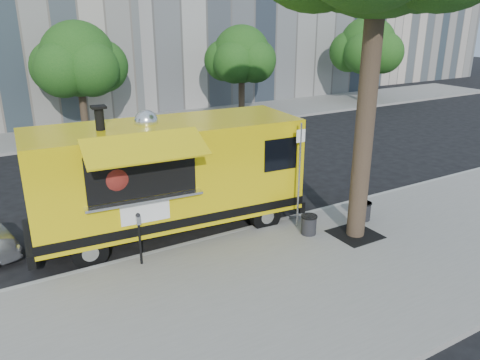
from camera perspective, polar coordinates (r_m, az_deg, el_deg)
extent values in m
plane|color=black|center=(14.01, -2.03, -5.23)|extent=(120.00, 120.00, 0.00)
cube|color=gray|center=(11.03, 8.20, -12.33)|extent=(60.00, 6.00, 0.15)
cube|color=#999993|center=(13.24, -0.10, -6.39)|extent=(60.00, 0.14, 0.16)
cube|color=gray|center=(26.08, -16.47, 5.89)|extent=(60.00, 5.00, 0.15)
cylinder|color=#33261C|center=(12.30, 15.05, 7.31)|extent=(0.48, 0.48, 6.50)
cube|color=black|center=(13.33, 13.83, -6.44)|extent=(1.20, 1.20, 0.02)
cylinder|color=#33261C|center=(24.82, -18.54, 8.28)|extent=(0.36, 0.36, 2.60)
sphere|color=#134412|center=(24.51, -19.16, 13.78)|extent=(3.60, 3.60, 3.60)
cylinder|color=#33261C|center=(27.81, 0.19, 10.39)|extent=(0.36, 0.36, 2.60)
sphere|color=#134412|center=(27.54, 0.20, 15.10)|extent=(3.24, 3.24, 3.24)
cylinder|color=#33261C|center=(34.11, 14.91, 11.45)|extent=(0.36, 0.36, 2.60)
sphere|color=#134412|center=(33.88, 15.28, 15.55)|extent=(3.78, 3.78, 3.78)
cylinder|color=silver|center=(12.98, 7.21, 0.42)|extent=(0.06, 0.06, 3.00)
cube|color=white|center=(12.65, 7.43, 5.35)|extent=(0.28, 0.02, 0.35)
cylinder|color=black|center=(11.54, -12.07, -7.66)|extent=(0.06, 0.06, 1.05)
cube|color=silver|center=(11.27, -12.30, -4.83)|extent=(0.10, 0.08, 0.22)
sphere|color=black|center=(11.22, -12.34, -4.22)|extent=(0.11, 0.11, 0.11)
cube|color=yellow|center=(12.87, -8.81, 1.15)|extent=(7.36, 2.98, 2.60)
cube|color=black|center=(13.24, -8.57, -3.20)|extent=(7.39, 3.00, 0.24)
cube|color=black|center=(14.77, 5.18, -1.86)|extent=(0.36, 2.32, 0.33)
cube|color=black|center=(12.88, -24.36, -6.96)|extent=(0.36, 2.32, 0.33)
cube|color=black|center=(14.19, 5.19, 4.78)|extent=(0.20, 1.95, 1.05)
cylinder|color=black|center=(13.42, 3.07, -4.32)|extent=(0.91, 0.38, 0.89)
cylinder|color=black|center=(15.09, -0.69, -1.52)|extent=(0.91, 0.38, 0.89)
cylinder|color=black|center=(12.04, -17.88, -8.25)|extent=(0.91, 0.38, 0.89)
cylinder|color=black|center=(13.88, -19.23, -4.61)|extent=(0.91, 0.38, 0.89)
cube|color=black|center=(11.43, -11.89, 0.78)|extent=(2.66, 0.38, 1.16)
cube|color=silver|center=(11.50, -11.47, -2.38)|extent=(2.88, 0.57, 0.06)
cube|color=yellow|center=(10.67, -11.39, 3.91)|extent=(2.83, 1.25, 0.46)
cube|color=white|center=(11.70, -11.46, -3.83)|extent=(1.22, 0.13, 0.55)
cylinder|color=black|center=(12.11, -16.75, 7.13)|extent=(0.22, 0.22, 0.61)
sphere|color=silver|center=(12.61, -11.36, 7.01)|extent=(0.62, 0.62, 0.62)
sphere|color=maroon|center=(11.60, -15.14, 0.53)|extent=(0.93, 0.93, 0.93)
cylinder|color=#FF590C|center=(11.43, -14.85, -0.43)|extent=(0.39, 0.16, 0.38)
cylinder|color=black|center=(14.21, 14.81, -3.67)|extent=(0.42, 0.42, 0.54)
cylinder|color=black|center=(14.12, 14.90, -2.73)|extent=(0.45, 0.45, 0.04)
cylinder|color=black|center=(13.01, 8.39, -5.42)|extent=(0.42, 0.42, 0.54)
cylinder|color=black|center=(12.91, 8.44, -4.40)|extent=(0.45, 0.45, 0.04)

